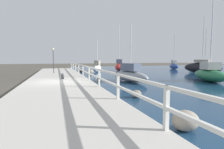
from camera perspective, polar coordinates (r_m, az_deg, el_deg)
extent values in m
plane|color=#4C473D|center=(13.15, -17.01, -3.55)|extent=(120.00, 120.00, 0.00)
cube|color=beige|center=(13.12, -17.03, -2.85)|extent=(4.65, 36.00, 0.32)
cube|color=silver|center=(4.17, 17.33, -10.37)|extent=(0.10, 0.10, 1.03)
cube|color=silver|center=(7.01, 1.97, -3.87)|extent=(0.10, 0.10, 1.03)
cube|color=silver|center=(10.10, -4.20, -1.11)|extent=(0.10, 0.10, 1.03)
cube|color=silver|center=(13.25, -7.46, 0.35)|extent=(0.10, 0.10, 1.03)
cube|color=silver|center=(16.44, -9.46, 1.25)|extent=(0.10, 0.10, 1.03)
cube|color=silver|center=(19.65, -10.80, 1.86)|extent=(0.10, 0.10, 1.03)
cube|color=silver|center=(22.87, -11.77, 2.29)|extent=(0.10, 0.10, 1.03)
cube|color=silver|center=(26.09, -12.50, 2.62)|extent=(0.10, 0.10, 1.03)
cube|color=silver|center=(29.32, -13.07, 2.87)|extent=(0.10, 0.10, 1.03)
cube|color=silver|center=(13.22, -7.48, 2.41)|extent=(0.09, 32.50, 0.08)
cube|color=silver|center=(13.25, -7.46, 0.35)|extent=(0.09, 32.50, 0.08)
ellipsoid|color=gray|center=(22.45, -7.03, 0.89)|extent=(0.76, 0.68, 0.57)
ellipsoid|color=#666056|center=(25.87, -10.06, 1.36)|extent=(0.70, 0.63, 0.53)
ellipsoid|color=gray|center=(15.63, -4.23, -1.39)|extent=(0.43, 0.38, 0.32)
ellipsoid|color=slate|center=(8.84, 7.96, -6.27)|extent=(0.52, 0.47, 0.39)
ellipsoid|color=gray|center=(5.26, 22.79, -13.67)|extent=(0.74, 0.67, 0.55)
cylinder|color=#333338|center=(14.48, -15.82, -0.81)|extent=(0.21, 0.21, 0.32)
sphere|color=#333338|center=(14.46, -15.84, -0.02)|extent=(0.19, 0.19, 0.19)
cylinder|color=#2D2D33|center=(20.74, -18.58, 4.00)|extent=(0.07, 0.07, 2.59)
sphere|color=beige|center=(20.77, -18.70, 7.89)|extent=(0.23, 0.23, 0.23)
ellipsoid|color=white|center=(25.86, -4.80, 2.01)|extent=(2.36, 3.77, 1.04)
cube|color=#9E937F|center=(25.83, -4.82, 3.89)|extent=(1.25, 1.73, 0.66)
cylinder|color=silver|center=(25.84, -4.85, 7.50)|extent=(0.09, 0.09, 3.92)
ellipsoid|color=#236B42|center=(17.14, 29.25, -0.25)|extent=(2.86, 4.76, 1.03)
cube|color=beige|center=(17.09, 29.38, 2.54)|extent=(1.48, 1.75, 0.64)
cylinder|color=silver|center=(17.21, 29.78, 11.45)|extent=(0.09, 0.09, 5.98)
ellipsoid|color=black|center=(26.28, 27.33, 1.95)|extent=(2.80, 5.07, 1.45)
cube|color=#9E937F|center=(26.25, 27.41, 3.93)|extent=(1.43, 2.06, 0.37)
cylinder|color=silver|center=(26.37, 27.67, 10.08)|extent=(0.09, 0.09, 6.02)
ellipsoid|color=#1E707A|center=(32.66, 28.01, 2.04)|extent=(2.96, 5.46, 1.00)
cube|color=beige|center=(32.64, 28.07, 3.54)|extent=(1.28, 1.78, 0.70)
cylinder|color=silver|center=(32.69, 28.26, 8.07)|extent=(0.09, 0.09, 5.88)
ellipsoid|color=gray|center=(14.76, 5.99, -0.57)|extent=(2.14, 4.33, 0.93)
cube|color=#4C566B|center=(14.70, 6.02, 2.44)|extent=(1.23, 1.99, 0.62)
cylinder|color=silver|center=(14.71, 6.08, 8.66)|extent=(0.09, 0.09, 3.81)
ellipsoid|color=#2D4C9E|center=(35.16, 19.52, 2.54)|extent=(2.04, 3.99, 1.02)
cube|color=beige|center=(35.14, 19.56, 3.90)|extent=(0.96, 1.26, 0.65)
cylinder|color=silver|center=(35.18, 19.67, 7.75)|extent=(0.09, 0.09, 5.38)
ellipsoid|color=red|center=(28.33, 2.34, 2.44)|extent=(2.30, 3.34, 1.18)
cube|color=#4C566B|center=(28.31, 2.35, 4.31)|extent=(1.15, 1.06, 0.67)
cylinder|color=silver|center=(28.40, 2.37, 9.91)|extent=(0.09, 0.09, 6.22)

